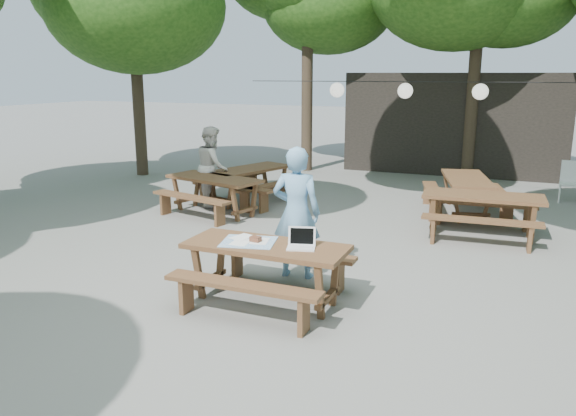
# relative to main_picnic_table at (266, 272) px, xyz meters

# --- Properties ---
(ground) EXTENTS (80.00, 80.00, 0.00)m
(ground) POSITION_rel_main_picnic_table_xyz_m (0.46, 0.90, -0.39)
(ground) COLOR #63635F
(ground) RESTS_ON ground
(pavilion) EXTENTS (6.00, 3.00, 2.80)m
(pavilion) POSITION_rel_main_picnic_table_xyz_m (0.96, 11.40, 1.01)
(pavilion) COLOR black
(pavilion) RESTS_ON ground
(main_picnic_table) EXTENTS (2.00, 1.58, 0.75)m
(main_picnic_table) POSITION_rel_main_picnic_table_xyz_m (0.00, 0.00, 0.00)
(main_picnic_table) COLOR #51341C
(main_picnic_table) RESTS_ON ground
(picnic_table_nw) EXTENTS (2.23, 1.99, 0.75)m
(picnic_table_nw) POSITION_rel_main_picnic_table_xyz_m (-2.88, 3.73, 0.00)
(picnic_table_nw) COLOR #51341C
(picnic_table_nw) RESTS_ON ground
(picnic_table_ne) EXTENTS (2.04, 1.69, 0.75)m
(picnic_table_ne) POSITION_rel_main_picnic_table_xyz_m (2.24, 4.06, 0.00)
(picnic_table_ne) COLOR #51341C
(picnic_table_ne) RESTS_ON ground
(picnic_table_far_w) EXTENTS (2.12, 2.32, 0.75)m
(picnic_table_far_w) POSITION_rel_main_picnic_table_xyz_m (-2.73, 4.98, 0.00)
(picnic_table_far_w) COLOR #51341C
(picnic_table_far_w) RESTS_ON ground
(picnic_table_far_e) EXTENTS (1.98, 2.22, 0.75)m
(picnic_table_far_e) POSITION_rel_main_picnic_table_xyz_m (1.82, 5.67, 0.00)
(picnic_table_far_e) COLOR #51341C
(picnic_table_far_e) RESTS_ON ground
(woman) EXTENTS (0.72, 0.53, 1.84)m
(woman) POSITION_rel_main_picnic_table_xyz_m (0.00, 1.00, 0.53)
(woman) COLOR #6FA3CC
(woman) RESTS_ON ground
(second_person) EXTENTS (0.97, 1.04, 1.70)m
(second_person) POSITION_rel_main_picnic_table_xyz_m (-3.29, 4.38, 0.46)
(second_person) COLOR white
(second_person) RESTS_ON ground
(plastic_chair) EXTENTS (0.47, 0.47, 0.90)m
(plastic_chair) POSITION_rel_main_picnic_table_xyz_m (3.84, 7.67, -0.13)
(plastic_chair) COLOR white
(plastic_chair) RESTS_ON ground
(laptop) EXTENTS (0.39, 0.34, 0.24)m
(laptop) POSITION_rel_main_picnic_table_xyz_m (0.45, 0.05, 0.42)
(laptop) COLOR white
(laptop) RESTS_ON main_picnic_table
(tabletop_clutter) EXTENTS (0.76, 0.69, 0.08)m
(tabletop_clutter) POSITION_rel_main_picnic_table_xyz_m (-0.22, 0.01, 0.37)
(tabletop_clutter) COLOR #3882BF
(tabletop_clutter) RESTS_ON main_picnic_table
(paper_lanterns) EXTENTS (9.00, 0.34, 0.38)m
(paper_lanterns) POSITION_rel_main_picnic_table_xyz_m (0.27, 6.90, 2.02)
(paper_lanterns) COLOR black
(paper_lanterns) RESTS_ON ground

